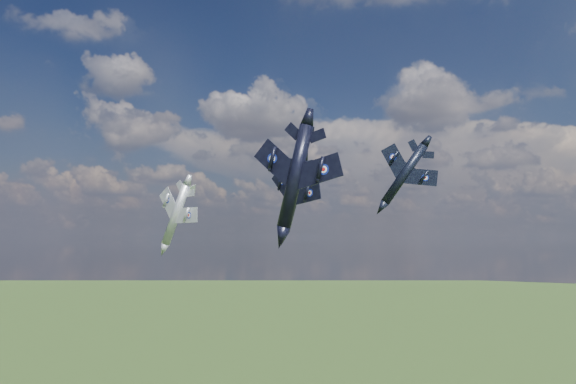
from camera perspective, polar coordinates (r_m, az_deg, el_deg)
The scene contains 4 objects.
jet_lead_navy at distance 76.04m, azimuth 0.60°, elevation -0.35°, with size 9.98×13.92×2.88m, color black, non-canonical shape.
jet_right_navy at distance 54.89m, azimuth 0.74°, elevation 1.63°, with size 10.10×14.08×2.91m, color black, non-canonical shape.
jet_high_navy at distance 82.79m, azimuth 11.74°, elevation 1.79°, with size 9.79×13.65×2.82m, color black, non-canonical shape.
jet_left_silver at distance 93.59m, azimuth -11.31°, elevation -2.26°, with size 10.55×14.71×3.04m, color #B5B7C1, non-canonical shape.
Camera 1 is at (36.95, -55.65, 75.80)m, focal length 35.00 mm.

